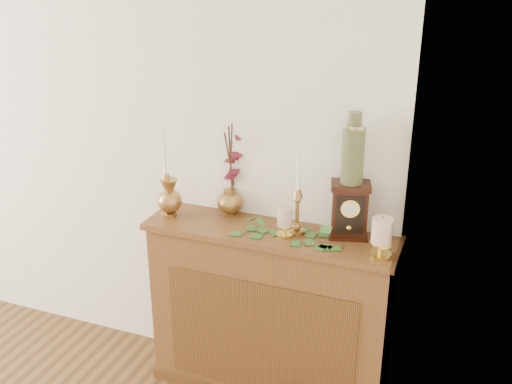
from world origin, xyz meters
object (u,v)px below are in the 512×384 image
at_px(candlestick_center, 297,204).
at_px(ginger_jar, 233,171).
at_px(ceramic_vase, 353,152).
at_px(bud_vase, 170,198).
at_px(mantel_clock, 349,211).
at_px(candlestick_left, 167,188).

distance_m(candlestick_center, ginger_jar, 0.41).
bearing_deg(ginger_jar, ceramic_vase, -6.68).
relative_size(bud_vase, ceramic_vase, 0.60).
bearing_deg(mantel_clock, bud_vase, 171.34).
relative_size(candlestick_left, bud_vase, 2.33).
relative_size(bud_vase, mantel_clock, 0.74).
bearing_deg(mantel_clock, candlestick_center, 178.45).
xyz_separation_m(bud_vase, mantel_clock, (0.89, 0.10, 0.03)).
bearing_deg(bud_vase, candlestick_center, 3.67).
distance_m(candlestick_center, ceramic_vase, 0.36).
height_order(candlestick_left, ceramic_vase, ceramic_vase).
bearing_deg(bud_vase, ginger_jar, 31.99).
relative_size(candlestick_center, bud_vase, 2.29).
height_order(candlestick_left, mantel_clock, candlestick_left).
height_order(candlestick_center, bud_vase, candlestick_center).
bearing_deg(ginger_jar, candlestick_center, -18.90).
relative_size(mantel_clock, ceramic_vase, 0.82).
height_order(bud_vase, ginger_jar, ginger_jar).
xyz_separation_m(candlestick_left, bud_vase, (0.02, -0.00, -0.05)).
height_order(candlestick_center, mantel_clock, candlestick_center).
bearing_deg(candlestick_center, ceramic_vase, 13.97).
bearing_deg(bud_vase, ceramic_vase, 6.43).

